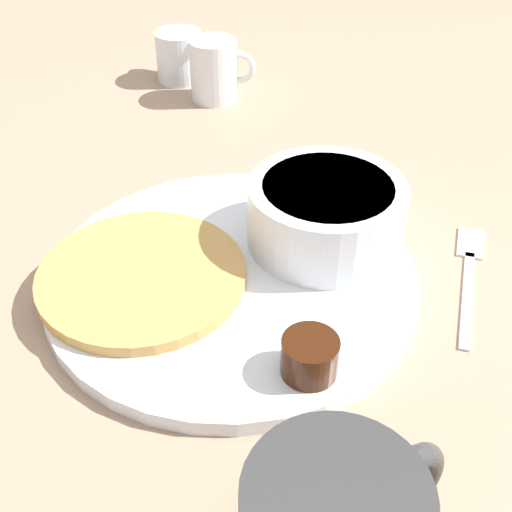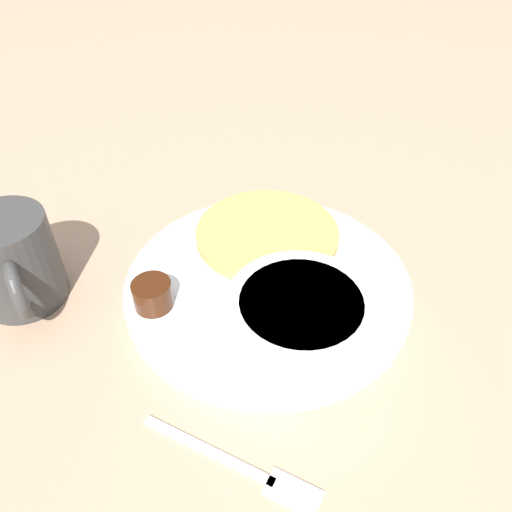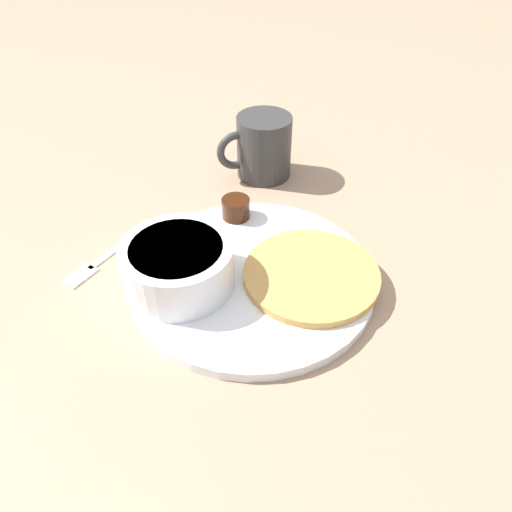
{
  "view_description": "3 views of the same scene",
  "coord_description": "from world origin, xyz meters",
  "px_view_note": "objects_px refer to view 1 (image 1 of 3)",
  "views": [
    {
      "loc": [
        -0.3,
        0.2,
        0.31
      ],
      "look_at": [
        -0.01,
        -0.01,
        0.03
      ],
      "focal_mm": 45.0,
      "sensor_mm": 36.0,
      "label": 1
    },
    {
      "loc": [
        -0.16,
        -0.3,
        0.34
      ],
      "look_at": [
        -0.01,
        0.01,
        0.04
      ],
      "focal_mm": 35.0,
      "sensor_mm": 36.0,
      "label": 2
    },
    {
      "loc": [
        0.38,
        -0.14,
        0.38
      ],
      "look_at": [
        -0.01,
        0.01,
        0.03
      ],
      "focal_mm": 35.0,
      "sensor_mm": 36.0,
      "label": 3
    }
  ],
  "objects_px": {
    "bowl": "(326,212)",
    "creamer_pitcher_near": "(214,69)",
    "plate": "(232,277)",
    "fork": "(469,268)",
    "creamer_pitcher_far": "(179,56)"
  },
  "relations": [
    {
      "from": "plate",
      "to": "creamer_pitcher_near",
      "type": "bearing_deg",
      "value": -31.82
    },
    {
      "from": "fork",
      "to": "bowl",
      "type": "bearing_deg",
      "value": 42.36
    },
    {
      "from": "plate",
      "to": "creamer_pitcher_far",
      "type": "distance_m",
      "value": 0.38
    },
    {
      "from": "bowl",
      "to": "creamer_pitcher_near",
      "type": "bearing_deg",
      "value": -17.63
    },
    {
      "from": "plate",
      "to": "creamer_pitcher_far",
      "type": "bearing_deg",
      "value": -25.8
    },
    {
      "from": "creamer_pitcher_far",
      "to": "bowl",
      "type": "bearing_deg",
      "value": 166.25
    },
    {
      "from": "bowl",
      "to": "creamer_pitcher_near",
      "type": "relative_size",
      "value": 1.73
    },
    {
      "from": "plate",
      "to": "creamer_pitcher_near",
      "type": "height_order",
      "value": "creamer_pitcher_near"
    },
    {
      "from": "plate",
      "to": "bowl",
      "type": "distance_m",
      "value": 0.09
    },
    {
      "from": "bowl",
      "to": "creamer_pitcher_far",
      "type": "bearing_deg",
      "value": -13.75
    },
    {
      "from": "plate",
      "to": "fork",
      "type": "distance_m",
      "value": 0.18
    },
    {
      "from": "creamer_pitcher_near",
      "to": "fork",
      "type": "height_order",
      "value": "creamer_pitcher_near"
    },
    {
      "from": "plate",
      "to": "creamer_pitcher_far",
      "type": "xyz_separation_m",
      "value": [
        0.34,
        -0.16,
        0.02
      ]
    },
    {
      "from": "creamer_pitcher_near",
      "to": "creamer_pitcher_far",
      "type": "relative_size",
      "value": 0.87
    },
    {
      "from": "plate",
      "to": "fork",
      "type": "height_order",
      "value": "plate"
    }
  ]
}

